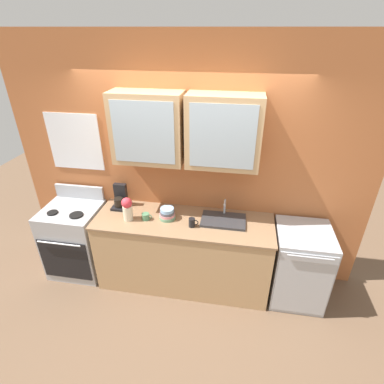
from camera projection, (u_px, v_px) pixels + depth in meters
name	position (u px, v px, depth m)	size (l,w,h in m)	color
ground_plane	(184.00, 280.00, 3.90)	(10.00, 10.00, 0.00)	brown
back_wall_unit	(188.00, 158.00, 3.43)	(4.20, 0.43, 2.89)	#B76638
counter	(184.00, 252.00, 3.68)	(2.08, 0.68, 0.93)	tan
stove_range	(76.00, 239.00, 3.88)	(0.68, 0.66, 1.11)	#ADAFB5
sink_faucet	(223.00, 220.00, 3.43)	(0.50, 0.33, 0.22)	#2D2D30
bowl_stack	(167.00, 214.00, 3.46)	(0.19, 0.19, 0.14)	#669972
vase	(127.00, 208.00, 3.40)	(0.12, 0.12, 0.28)	beige
cup_near_sink	(192.00, 223.00, 3.32)	(0.11, 0.07, 0.10)	black
cup_near_bowls	(146.00, 217.00, 3.45)	(0.12, 0.09, 0.08)	#4C7F59
dishwasher	(299.00, 265.00, 3.47)	(0.60, 0.66, 0.93)	#ADAFB5
coffee_maker	(120.00, 199.00, 3.67)	(0.17, 0.20, 0.29)	black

